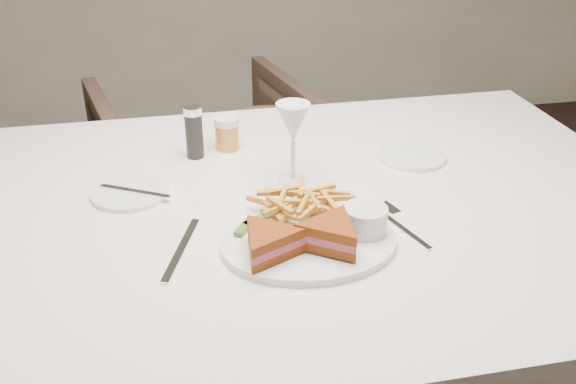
# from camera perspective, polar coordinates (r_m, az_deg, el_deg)

# --- Properties ---
(table) EXTENTS (1.60, 1.08, 0.75)m
(table) POSITION_cam_1_polar(r_m,az_deg,el_deg) (1.52, -0.37, -13.32)
(table) COLOR white
(table) RESTS_ON ground
(chair_far) EXTENTS (0.84, 0.81, 0.73)m
(chair_far) POSITION_cam_1_polar(r_m,az_deg,el_deg) (2.33, -7.14, 2.22)
(chair_far) COLOR #4D392F
(chair_far) RESTS_ON ground
(table_setting) EXTENTS (0.79, 0.63, 0.18)m
(table_setting) POSITION_cam_1_polar(r_m,az_deg,el_deg) (1.23, 0.53, -0.83)
(table_setting) COLOR white
(table_setting) RESTS_ON table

